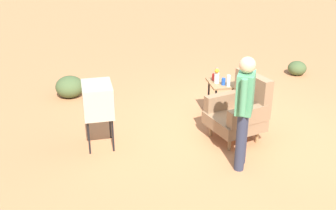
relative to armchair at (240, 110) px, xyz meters
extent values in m
plane|color=#C17A4C|center=(-0.11, -0.02, -0.50)|extent=(60.00, 60.00, 0.00)
cylinder|color=#937047|center=(-0.14, -0.43, -0.39)|extent=(0.05, 0.05, 0.22)
cylinder|color=#937047|center=(0.36, -0.27, -0.39)|extent=(0.05, 0.05, 0.22)
cylinder|color=#937047|center=(-0.30, 0.08, -0.39)|extent=(0.05, 0.05, 0.22)
cylinder|color=#937047|center=(0.20, 0.24, -0.39)|extent=(0.05, 0.05, 0.22)
cube|color=#8C6B4C|center=(0.03, -0.10, -0.18)|extent=(0.95, 0.95, 0.20)
cube|color=#8C6B4C|center=(-0.07, 0.21, 0.24)|extent=(0.77, 0.38, 0.64)
cube|color=#8C6B4C|center=(-0.28, -0.19, 0.05)|extent=(0.34, 0.69, 0.26)
cube|color=#8C6B4C|center=(0.34, 0.00, 0.05)|extent=(0.34, 0.69, 0.26)
cylinder|color=black|center=(-1.01, -0.24, -0.17)|extent=(0.04, 0.04, 0.65)
cylinder|color=black|center=(-0.56, -0.24, -0.17)|extent=(0.04, 0.04, 0.65)
cylinder|color=black|center=(-1.01, 0.21, -0.17)|extent=(0.04, 0.04, 0.65)
cylinder|color=black|center=(-0.56, 0.21, -0.17)|extent=(0.04, 0.04, 0.65)
cube|color=#937047|center=(-0.78, -0.02, 0.17)|extent=(0.56, 0.56, 0.03)
cylinder|color=black|center=(0.08, -2.03, -0.22)|extent=(0.03, 0.03, 0.55)
cylinder|color=black|center=(-0.36, -2.05, -0.22)|extent=(0.03, 0.03, 0.55)
cylinder|color=black|center=(0.10, -2.39, -0.22)|extent=(0.03, 0.03, 0.55)
cylinder|color=black|center=(-0.34, -2.41, -0.22)|extent=(0.03, 0.03, 0.55)
cube|color=#BCB299|center=(-0.13, -2.22, 0.29)|extent=(0.62, 0.47, 0.48)
cube|color=#383D3F|center=(-0.14, -2.00, 0.29)|extent=(0.42, 0.03, 0.34)
cylinder|color=#2D3347|center=(0.73, -0.22, -0.07)|extent=(0.14, 0.14, 0.86)
cylinder|color=#2D3347|center=(0.91, -0.30, -0.07)|extent=(0.14, 0.14, 0.86)
cube|color=#4C9366|center=(0.82, -0.26, 0.64)|extent=(0.42, 0.36, 0.56)
cylinder|color=#4C9366|center=(0.60, -0.16, 0.67)|extent=(0.09, 0.09, 0.50)
cylinder|color=#4C9366|center=(1.04, -0.37, 0.67)|extent=(0.09, 0.09, 0.50)
sphere|color=#DBAD84|center=(0.82, -0.26, 1.03)|extent=(0.22, 0.22, 0.22)
cylinder|color=red|center=(-0.90, -0.19, 0.24)|extent=(0.07, 0.07, 0.12)
cylinder|color=blue|center=(-0.66, -0.09, 0.24)|extent=(0.07, 0.07, 0.12)
cylinder|color=silver|center=(-0.58, -0.03, 0.28)|extent=(0.06, 0.06, 0.20)
cylinder|color=silver|center=(-0.77, -0.18, 0.27)|extent=(0.09, 0.09, 0.18)
sphere|color=yellow|center=(-0.77, -0.18, 0.41)|extent=(0.07, 0.07, 0.07)
sphere|color=#E04C66|center=(-0.81, -0.17, 0.41)|extent=(0.07, 0.07, 0.07)
sphere|color=orange|center=(-0.74, -0.19, 0.41)|extent=(0.07, 0.07, 0.07)
ellipsoid|color=#475B33|center=(-2.68, 2.31, -0.34)|extent=(0.42, 0.42, 0.32)
ellipsoid|color=#475B33|center=(-2.26, -2.76, -0.28)|extent=(0.56, 0.56, 0.43)
camera|label=1|loc=(5.77, -2.20, 2.77)|focal=44.92mm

